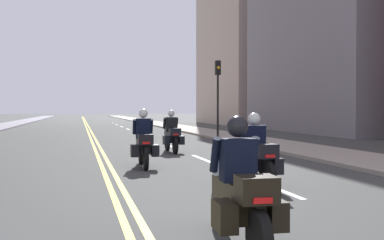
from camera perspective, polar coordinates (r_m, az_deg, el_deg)
The scene contains 12 objects.
ground_plane at distance 48.85m, azimuth -12.84°, elevation -0.66°, with size 264.00×264.00×0.00m, color #3F4140.
sidewalk_left at distance 49.36m, azimuth -22.05°, elevation -0.64°, with size 2.94×144.00×0.12m, color gray.
sidewalk_right at distance 49.60m, azimuth -3.68°, elevation -0.54°, with size 2.94×144.00×0.12m, color #A79F92.
centreline_yellow_inner at distance 48.84m, azimuth -12.98°, elevation -0.66°, with size 0.12×132.00×0.01m, color yellow.
centreline_yellow_outer at distance 48.85m, azimuth -12.70°, elevation -0.66°, with size 0.12×132.00×0.01m, color yellow.
lane_dashes_white at distance 30.12m, azimuth -6.16°, elevation -1.82°, with size 0.14×56.40×0.01m.
building_right_2 at distance 54.48m, azimuth 6.75°, elevation 13.29°, with size 7.76×16.44×25.95m.
motorcycle_0 at distance 5.49m, azimuth 5.93°, elevation -9.07°, with size 0.78×2.24×1.56m.
motorcycle_1 at distance 9.70m, azimuth 7.89°, elevation -4.49°, with size 0.76×2.14×1.57m.
motorcycle_2 at distance 13.10m, azimuth -5.98°, elevation -2.90°, with size 0.78×2.14×1.65m.
motorcycle_3 at distance 17.65m, azimuth -2.50°, elevation -1.87°, with size 0.77×2.09×1.62m.
traffic_light_near at distance 26.05m, azimuth 3.20°, elevation 4.39°, with size 0.28×0.38×4.38m.
Camera 1 is at (-0.74, -0.81, 1.63)m, focal length 43.29 mm.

